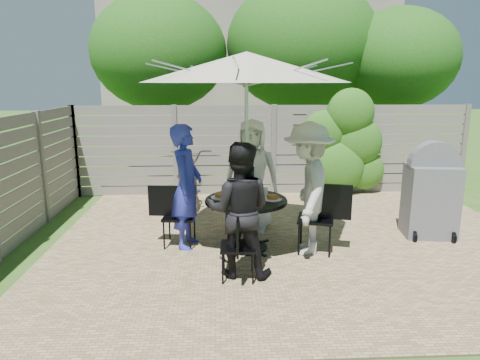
{
  "coord_description": "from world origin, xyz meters",
  "views": [
    {
      "loc": [
        -1.11,
        -5.63,
        2.3
      ],
      "look_at": [
        -0.82,
        0.21,
        0.95
      ],
      "focal_mm": 32.0,
      "sensor_mm": 36.0,
      "label": 1
    }
  ],
  "objects_px": {
    "patio_table": "(246,214)",
    "chair_back": "(252,211)",
    "chair_left": "(178,228)",
    "person_front": "(239,211)",
    "plate_right": "(272,198)",
    "chair_right": "(316,232)",
    "syrup_jug": "(242,192)",
    "glass_back": "(241,189)",
    "coffee_cup": "(255,191)",
    "bbq_grill": "(431,194)",
    "glass_right": "(266,192)",
    "umbrella": "(247,67)",
    "person_right": "(308,189)",
    "chair_front": "(238,260)",
    "plate_back": "(249,191)",
    "bicycle": "(191,173)",
    "glass_left": "(226,195)",
    "person_left": "(187,187)",
    "plate_front": "(243,204)",
    "glass_front": "(252,199)",
    "plate_left": "(220,196)",
    "person_back": "(252,176)"
  },
  "relations": [
    {
      "from": "chair_left",
      "to": "plate_front",
      "type": "distance_m",
      "value": 1.14
    },
    {
      "from": "plate_back",
      "to": "coffee_cup",
      "type": "bearing_deg",
      "value": -63.87
    },
    {
      "from": "plate_right",
      "to": "glass_left",
      "type": "bearing_deg",
      "value": -179.8
    },
    {
      "from": "umbrella",
      "to": "plate_right",
      "type": "relative_size",
      "value": 12.18
    },
    {
      "from": "bicycle",
      "to": "plate_right",
      "type": "bearing_deg",
      "value": -70.54
    },
    {
      "from": "syrup_jug",
      "to": "umbrella",
      "type": "bearing_deg",
      "value": -49.21
    },
    {
      "from": "chair_front",
      "to": "chair_left",
      "type": "bearing_deg",
      "value": 38.82
    },
    {
      "from": "bicycle",
      "to": "plate_front",
      "type": "bearing_deg",
      "value": -79.94
    },
    {
      "from": "person_left",
      "to": "plate_right",
      "type": "height_order",
      "value": "person_left"
    },
    {
      "from": "chair_left",
      "to": "umbrella",
      "type": "bearing_deg",
      "value": -3.61
    },
    {
      "from": "bbq_grill",
      "to": "plate_right",
      "type": "bearing_deg",
      "value": -162.64
    },
    {
      "from": "chair_left",
      "to": "chair_front",
      "type": "xyz_separation_m",
      "value": [
        0.8,
        -1.11,
        -0.02
      ]
    },
    {
      "from": "chair_back",
      "to": "plate_back",
      "type": "xyz_separation_m",
      "value": [
        -0.1,
        -0.6,
        0.5
      ]
    },
    {
      "from": "plate_right",
      "to": "glass_left",
      "type": "height_order",
      "value": "glass_left"
    },
    {
      "from": "glass_right",
      "to": "syrup_jug",
      "type": "bearing_deg",
      "value": -179.66
    },
    {
      "from": "plate_front",
      "to": "bicycle",
      "type": "xyz_separation_m",
      "value": [
        -0.87,
        2.95,
        -0.21
      ]
    },
    {
      "from": "umbrella",
      "to": "plate_left",
      "type": "relative_size",
      "value": 12.18
    },
    {
      "from": "person_right",
      "to": "bbq_grill",
      "type": "xyz_separation_m",
      "value": [
        1.96,
        0.5,
        -0.23
      ]
    },
    {
      "from": "person_right",
      "to": "plate_right",
      "type": "height_order",
      "value": "person_right"
    },
    {
      "from": "chair_right",
      "to": "syrup_jug",
      "type": "relative_size",
      "value": 6.08
    },
    {
      "from": "umbrella",
      "to": "chair_right",
      "type": "height_order",
      "value": "umbrella"
    },
    {
      "from": "umbrella",
      "to": "chair_front",
      "type": "xyz_separation_m",
      "value": [
        -0.16,
        -0.95,
        -2.23
      ]
    },
    {
      "from": "person_left",
      "to": "chair_right",
      "type": "xyz_separation_m",
      "value": [
        1.77,
        -0.3,
        -0.58
      ]
    },
    {
      "from": "chair_left",
      "to": "person_right",
      "type": "height_order",
      "value": "person_right"
    },
    {
      "from": "plate_back",
      "to": "plate_left",
      "type": "relative_size",
      "value": 1.0
    },
    {
      "from": "chair_front",
      "to": "glass_front",
      "type": "distance_m",
      "value": 0.9
    },
    {
      "from": "chair_right",
      "to": "glass_back",
      "type": "xyz_separation_m",
      "value": [
        -1.01,
        0.43,
        0.51
      ]
    },
    {
      "from": "glass_left",
      "to": "bicycle",
      "type": "height_order",
      "value": "bicycle"
    },
    {
      "from": "glass_front",
      "to": "syrup_jug",
      "type": "bearing_deg",
      "value": 108.63
    },
    {
      "from": "bbq_grill",
      "to": "chair_back",
      "type": "bearing_deg",
      "value": 174.85
    },
    {
      "from": "plate_back",
      "to": "plate_right",
      "type": "relative_size",
      "value": 1.0
    },
    {
      "from": "patio_table",
      "to": "plate_front",
      "type": "bearing_deg",
      "value": -99.4
    },
    {
      "from": "person_front",
      "to": "plate_right",
      "type": "bearing_deg",
      "value": -113.45
    },
    {
      "from": "chair_back",
      "to": "glass_right",
      "type": "bearing_deg",
      "value": 20.83
    },
    {
      "from": "patio_table",
      "to": "plate_back",
      "type": "xyz_separation_m",
      "value": [
        0.06,
        0.36,
        0.25
      ]
    },
    {
      "from": "plate_left",
      "to": "plate_right",
      "type": "height_order",
      "value": "same"
    },
    {
      "from": "chair_left",
      "to": "plate_back",
      "type": "height_order",
      "value": "chair_left"
    },
    {
      "from": "person_right",
      "to": "coffee_cup",
      "type": "distance_m",
      "value": 0.77
    },
    {
      "from": "person_back",
      "to": "glass_right",
      "type": "xyz_separation_m",
      "value": [
        0.14,
        -0.76,
        -0.07
      ]
    },
    {
      "from": "chair_back",
      "to": "person_left",
      "type": "relative_size",
      "value": 0.48
    },
    {
      "from": "plate_left",
      "to": "coffee_cup",
      "type": "distance_m",
      "value": 0.51
    },
    {
      "from": "chair_left",
      "to": "person_front",
      "type": "xyz_separation_m",
      "value": [
        0.82,
        -0.98,
        0.55
      ]
    },
    {
      "from": "patio_table",
      "to": "chair_back",
      "type": "xyz_separation_m",
      "value": [
        0.16,
        0.95,
        -0.26
      ]
    },
    {
      "from": "chair_left",
      "to": "coffee_cup",
      "type": "xyz_separation_m",
      "value": [
        1.09,
        0.04,
        0.52
      ]
    },
    {
      "from": "person_right",
      "to": "bicycle",
      "type": "relative_size",
      "value": 0.86
    },
    {
      "from": "glass_front",
      "to": "bbq_grill",
      "type": "height_order",
      "value": "bbq_grill"
    },
    {
      "from": "plate_right",
      "to": "glass_right",
      "type": "bearing_deg",
      "value": 124.34
    },
    {
      "from": "coffee_cup",
      "to": "chair_right",
      "type": "bearing_deg",
      "value": -23.75
    },
    {
      "from": "glass_left",
      "to": "glass_right",
      "type": "height_order",
      "value": "same"
    },
    {
      "from": "chair_right",
      "to": "glass_right",
      "type": "height_order",
      "value": "chair_right"
    }
  ]
}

